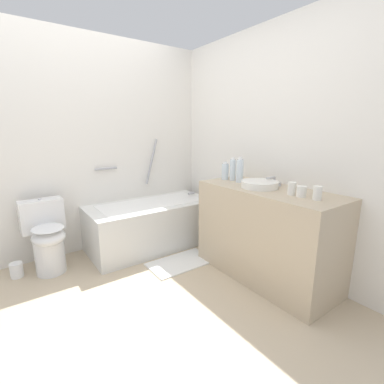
# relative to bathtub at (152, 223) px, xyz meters

# --- Properties ---
(ground_plane) EXTENTS (4.14, 4.14, 0.00)m
(ground_plane) POSITION_rel_bathtub_xyz_m (-0.76, -0.93, -0.28)
(ground_plane) COLOR #C1AD8E
(wall_back_tiled) EXTENTS (3.54, 0.10, 2.32)m
(wall_back_tiled) POSITION_rel_bathtub_xyz_m (-0.76, 0.39, 0.88)
(wall_back_tiled) COLOR white
(wall_back_tiled) RESTS_ON ground_plane
(wall_right_mirror) EXTENTS (0.10, 2.95, 2.32)m
(wall_right_mirror) POSITION_rel_bathtub_xyz_m (0.86, -0.93, 0.88)
(wall_right_mirror) COLOR white
(wall_right_mirror) RESTS_ON ground_plane
(bathtub) EXTENTS (1.44, 0.69, 1.23)m
(bathtub) POSITION_rel_bathtub_xyz_m (0.00, 0.00, 0.00)
(bathtub) COLOR silver
(bathtub) RESTS_ON ground_plane
(toilet) EXTENTS (0.39, 0.50, 0.70)m
(toilet) POSITION_rel_bathtub_xyz_m (-1.09, 0.05, 0.07)
(toilet) COLOR white
(toilet) RESTS_ON ground_plane
(vanity_counter) EXTENTS (0.56, 1.30, 0.84)m
(vanity_counter) POSITION_rel_bathtub_xyz_m (0.53, -1.22, 0.14)
(vanity_counter) COLOR tan
(vanity_counter) RESTS_ON ground_plane
(sink_basin) EXTENTS (0.33, 0.33, 0.06)m
(sink_basin) POSITION_rel_bathtub_xyz_m (0.50, -1.15, 0.59)
(sink_basin) COLOR white
(sink_basin) RESTS_ON vanity_counter
(sink_faucet) EXTENTS (0.13, 0.15, 0.08)m
(sink_faucet) POSITION_rel_bathtub_xyz_m (0.69, -1.15, 0.60)
(sink_faucet) COLOR #B7B7BC
(sink_faucet) RESTS_ON vanity_counter
(water_bottle_0) EXTENTS (0.07, 0.07, 0.24)m
(water_bottle_0) POSITION_rel_bathtub_xyz_m (0.53, -0.86, 0.68)
(water_bottle_0) COLOR silver
(water_bottle_0) RESTS_ON vanity_counter
(water_bottle_1) EXTENTS (0.06, 0.06, 0.23)m
(water_bottle_1) POSITION_rel_bathtub_xyz_m (0.54, -0.75, 0.67)
(water_bottle_1) COLOR silver
(water_bottle_1) RESTS_ON vanity_counter
(water_bottle_2) EXTENTS (0.07, 0.07, 0.18)m
(water_bottle_2) POSITION_rel_bathtub_xyz_m (0.51, -0.67, 0.64)
(water_bottle_2) COLOR silver
(water_bottle_2) RESTS_ON vanity_counter
(drinking_glass_0) EXTENTS (0.06, 0.06, 0.10)m
(drinking_glass_0) POSITION_rel_bathtub_xyz_m (0.49, -1.48, 0.61)
(drinking_glass_0) COLOR white
(drinking_glass_0) RESTS_ON vanity_counter
(drinking_glass_1) EXTENTS (0.06, 0.06, 0.10)m
(drinking_glass_1) POSITION_rel_bathtub_xyz_m (0.50, -1.69, 0.61)
(drinking_glass_1) COLOR white
(drinking_glass_1) RESTS_ON vanity_counter
(drinking_glass_2) EXTENTS (0.07, 0.07, 0.08)m
(drinking_glass_2) POSITION_rel_bathtub_xyz_m (0.50, -1.56, 0.60)
(drinking_glass_2) COLOR white
(drinking_glass_2) RESTS_ON vanity_counter
(bath_mat) EXTENTS (0.65, 0.37, 0.01)m
(bath_mat) POSITION_rel_bathtub_xyz_m (0.02, -0.57, -0.27)
(bath_mat) COLOR white
(bath_mat) RESTS_ON ground_plane
(toilet_paper_roll) EXTENTS (0.11, 0.11, 0.14)m
(toilet_paper_roll) POSITION_rel_bathtub_xyz_m (-1.37, 0.09, -0.21)
(toilet_paper_roll) COLOR white
(toilet_paper_roll) RESTS_ON ground_plane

